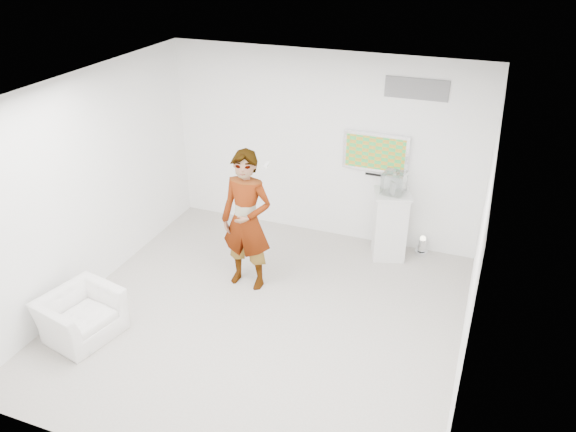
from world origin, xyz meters
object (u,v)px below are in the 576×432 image
(person, at_px, (247,221))
(floor_uplight, at_px, (422,246))
(pedestal, at_px, (390,225))
(armchair, at_px, (81,315))
(tv, at_px, (376,152))

(person, height_order, floor_uplight, person)
(floor_uplight, bearing_deg, pedestal, -156.59)
(person, bearing_deg, pedestal, 42.49)
(person, relative_size, armchair, 2.26)
(tv, relative_size, armchair, 1.12)
(pedestal, height_order, floor_uplight, pedestal)
(floor_uplight, bearing_deg, person, -142.88)
(person, bearing_deg, tv, 55.10)
(pedestal, bearing_deg, floor_uplight, 23.41)
(tv, xyz_separation_m, floor_uplight, (0.86, -0.11, -1.40))
(person, xyz_separation_m, pedestal, (1.71, 1.46, -0.47))
(pedestal, bearing_deg, tv, 138.43)
(armchair, xyz_separation_m, floor_uplight, (3.68, 3.45, -0.14))
(floor_uplight, bearing_deg, armchair, -136.85)
(tv, xyz_separation_m, armchair, (-2.82, -3.56, -1.26))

